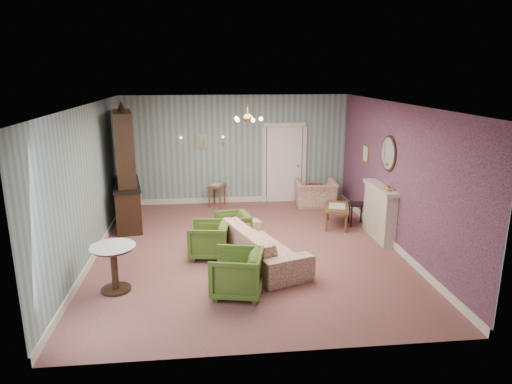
{
  "coord_description": "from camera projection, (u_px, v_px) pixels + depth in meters",
  "views": [
    {
      "loc": [
        -0.76,
        -8.58,
        3.51
      ],
      "look_at": [
        0.2,
        0.4,
        1.1
      ],
      "focal_mm": 31.99,
      "sensor_mm": 36.0,
      "label": 1
    }
  ],
  "objects": [
    {
      "name": "ceiling",
      "position": [
        248.0,
        104.0,
        8.48
      ],
      "size": [
        7.0,
        7.0,
        0.0
      ],
      "primitive_type": "plane",
      "rotation": [
        3.14,
        0.0,
        0.0
      ],
      "color": "white",
      "rests_on": "ground"
    },
    {
      "name": "coffee_table",
      "position": [
        337.0,
        216.0,
        10.56
      ],
      "size": [
        0.8,
        1.08,
        0.49
      ],
      "primitive_type": null,
      "rotation": [
        0.0,
        0.0,
        -0.3
      ],
      "color": "brown",
      "rests_on": "floor"
    },
    {
      "name": "olive_chair_a",
      "position": [
        237.0,
        271.0,
        7.29
      ],
      "size": [
        0.89,
        0.93,
        0.81
      ],
      "primitive_type": "imported",
      "rotation": [
        0.0,
        0.0,
        -1.79
      ],
      "color": "#4A6623",
      "rests_on": "floor"
    },
    {
      "name": "oval_mirror",
      "position": [
        388.0,
        153.0,
        9.44
      ],
      "size": [
        0.04,
        0.76,
        0.84
      ],
      "primitive_type": null,
      "color": "white",
      "rests_on": "wall_right"
    },
    {
      "name": "nesting_table",
      "position": [
        217.0,
        195.0,
        12.11
      ],
      "size": [
        0.53,
        0.59,
        0.63
      ],
      "primitive_type": null,
      "rotation": [
        0.0,
        0.0,
        -0.38
      ],
      "color": "brown",
      "rests_on": "floor"
    },
    {
      "name": "burgundy_cushion",
      "position": [
        315.0,
        191.0,
        11.89
      ],
      "size": [
        0.41,
        0.28,
        0.39
      ],
      "primitive_type": "cube",
      "rotation": [
        0.17,
        0.0,
        -0.35
      ],
      "color": "maroon",
      "rests_on": "wingback_chair"
    },
    {
      "name": "door",
      "position": [
        284.0,
        163.0,
        12.4
      ],
      "size": [
        1.12,
        0.12,
        2.16
      ],
      "primitive_type": null,
      "color": "white",
      "rests_on": "floor"
    },
    {
      "name": "floor",
      "position": [
        248.0,
        250.0,
        9.22
      ],
      "size": [
        7.0,
        7.0,
        0.0
      ],
      "primitive_type": "plane",
      "color": "#8C5751",
      "rests_on": "ground"
    },
    {
      "name": "gilt_mirror_back",
      "position": [
        202.0,
        141.0,
        12.02
      ],
      "size": [
        0.28,
        0.06,
        0.36
      ],
      "primitive_type": null,
      "color": "gold",
      "rests_on": "wall_back"
    },
    {
      "name": "framed_print",
      "position": [
        366.0,
        154.0,
        10.8
      ],
      "size": [
        0.04,
        0.34,
        0.42
      ],
      "primitive_type": null,
      "color": "gold",
      "rests_on": "wall_right"
    },
    {
      "name": "chandelier",
      "position": [
        248.0,
        119.0,
        8.54
      ],
      "size": [
        0.56,
        0.56,
        0.36
      ],
      "primitive_type": null,
      "color": "gold",
      "rests_on": "ceiling"
    },
    {
      "name": "sconce_right",
      "position": [
        223.0,
        141.0,
        12.05
      ],
      "size": [
        0.16,
        0.12,
        0.3
      ],
      "primitive_type": null,
      "color": "gold",
      "rests_on": "wall_back"
    },
    {
      "name": "wingback_chair",
      "position": [
        316.0,
        190.0,
        12.04
      ],
      "size": [
        1.12,
        0.78,
        0.93
      ],
      "primitive_type": "imported",
      "rotation": [
        0.0,
        0.0,
        3.05
      ],
      "color": "#9E443F",
      "rests_on": "floor"
    },
    {
      "name": "wall_right_floral",
      "position": [
        396.0,
        176.0,
        9.16
      ],
      "size": [
        0.0,
        7.0,
        7.0
      ],
      "primitive_type": "plane",
      "rotation": [
        1.57,
        0.0,
        -1.57
      ],
      "color": "#B25969",
      "rests_on": "ground"
    },
    {
      "name": "wall_left",
      "position": [
        89.0,
        184.0,
        8.54
      ],
      "size": [
        0.0,
        7.0,
        7.0
      ],
      "primitive_type": "plane",
      "rotation": [
        1.57,
        0.0,
        1.57
      ],
      "color": "slate",
      "rests_on": "ground"
    },
    {
      "name": "side_table_black",
      "position": [
        356.0,
        214.0,
        10.63
      ],
      "size": [
        0.39,
        0.39,
        0.53
      ],
      "primitive_type": null,
      "rotation": [
        0.0,
        0.0,
        -0.11
      ],
      "color": "black",
      "rests_on": "floor"
    },
    {
      "name": "sofa_chintz",
      "position": [
        262.0,
        239.0,
        8.55
      ],
      "size": [
        1.41,
        2.41,
        0.91
      ],
      "primitive_type": "imported",
      "rotation": [
        0.0,
        0.0,
        1.91
      ],
      "color": "#9E443F",
      "rests_on": "floor"
    },
    {
      "name": "wall_right",
      "position": [
        396.0,
        176.0,
        9.16
      ],
      "size": [
        0.0,
        7.0,
        7.0
      ],
      "primitive_type": "plane",
      "rotation": [
        1.57,
        0.0,
        -1.57
      ],
      "color": "slate",
      "rests_on": "ground"
    },
    {
      "name": "mantel_vase",
      "position": [
        388.0,
        187.0,
        9.2
      ],
      "size": [
        0.15,
        0.15,
        0.15
      ],
      "primitive_type": "imported",
      "color": "gold",
      "rests_on": "fireplace"
    },
    {
      "name": "olive_chair_c",
      "position": [
        233.0,
        226.0,
        9.63
      ],
      "size": [
        0.74,
        0.77,
        0.68
      ],
      "primitive_type": "imported",
      "rotation": [
        0.0,
        0.0,
        -1.37
      ],
      "color": "#4A6623",
      "rests_on": "floor"
    },
    {
      "name": "fireplace",
      "position": [
        379.0,
        212.0,
        9.75
      ],
      "size": [
        0.3,
        1.4,
        1.16
      ],
      "primitive_type": null,
      "color": "beige",
      "rests_on": "floor"
    },
    {
      "name": "wall_front",
      "position": [
        274.0,
        247.0,
        5.49
      ],
      "size": [
        6.0,
        0.0,
        6.0
      ],
      "primitive_type": "plane",
      "rotation": [
        -1.57,
        0.0,
        0.0
      ],
      "color": "slate",
      "rests_on": "ground"
    },
    {
      "name": "olive_chair_b",
      "position": [
        209.0,
        238.0,
        8.81
      ],
      "size": [
        0.79,
        0.83,
        0.75
      ],
      "primitive_type": "imported",
      "rotation": [
        0.0,
        0.0,
        -1.72
      ],
      "color": "#4A6623",
      "rests_on": "floor"
    },
    {
      "name": "sconce_left",
      "position": [
        181.0,
        142.0,
        11.94
      ],
      "size": [
        0.16,
        0.12,
        0.3
      ],
      "primitive_type": null,
      "color": "gold",
      "rests_on": "wall_back"
    },
    {
      "name": "pedestal_table",
      "position": [
        115.0,
        268.0,
        7.42
      ],
      "size": [
        0.74,
        0.74,
        0.79
      ],
      "primitive_type": null,
      "rotation": [
        0.0,
        0.0,
        0.01
      ],
      "color": "black",
      "rests_on": "floor"
    },
    {
      "name": "dresser",
      "position": [
        125.0,
        166.0,
        10.35
      ],
      "size": [
        0.89,
        1.76,
        2.81
      ],
      "primitive_type": null,
      "rotation": [
        0.0,
        0.0,
        0.19
      ],
      "color": "black",
      "rests_on": "floor"
    },
    {
      "name": "wall_back",
      "position": [
        236.0,
        150.0,
        12.21
      ],
      "size": [
        6.0,
        0.0,
        6.0
      ],
      "primitive_type": "plane",
      "rotation": [
        1.57,
        0.0,
        0.0
      ],
      "color": "slate",
      "rests_on": "ground"
    }
  ]
}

